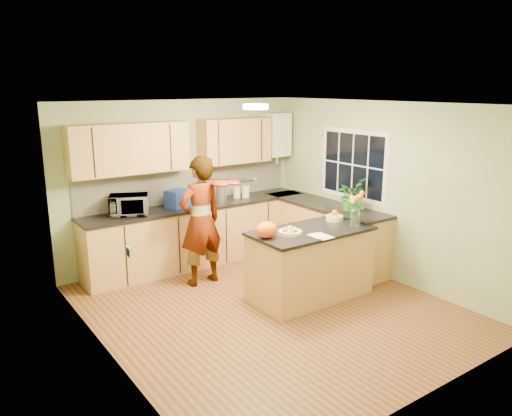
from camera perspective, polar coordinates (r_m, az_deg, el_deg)
floor at (r=6.35m, az=1.55°, el=-11.36°), size 4.50×4.50×0.00m
ceiling at (r=5.75m, az=1.72°, el=11.79°), size 4.00×4.50×0.02m
wall_back at (r=7.80m, az=-8.34°, el=2.96°), size 4.00×0.02×2.50m
wall_front at (r=4.42m, az=19.50°, el=-6.22°), size 4.00×0.02×2.50m
wall_left at (r=5.03m, az=-16.94°, el=-3.59°), size 0.02×4.50×2.50m
wall_right at (r=7.28m, az=14.34°, el=1.88°), size 0.02×4.50×2.50m
back_counter at (r=7.78m, az=-6.47°, el=-2.94°), size 3.64×0.62×0.94m
right_counter at (r=7.82m, az=7.84°, el=-2.87°), size 0.62×2.24×0.94m
splashback at (r=7.84m, az=-7.62°, el=2.67°), size 3.60×0.02×0.52m
upper_cabinets at (r=7.48m, az=-9.11°, el=7.12°), size 3.20×0.34×0.70m
boiler at (r=8.48m, az=2.40°, el=8.38°), size 0.40×0.30×0.86m
window_right at (r=7.61m, az=11.01°, el=4.87°), size 0.01×1.30×1.05m
light_switch at (r=4.48m, az=-14.33°, el=-4.89°), size 0.02×0.09×0.09m
ceiling_lamp at (r=5.99m, az=-0.04°, el=11.51°), size 0.30×0.30×0.07m
peninsula_island at (r=6.56m, az=6.24°, el=-6.28°), size 1.59×0.82×0.91m
fruit_dish at (r=6.18m, az=3.92°, el=-2.63°), size 0.29×0.29×0.10m
orange_bowl at (r=6.87m, az=8.97°, el=-0.94°), size 0.24×0.24×0.14m
flower_vase at (r=6.61m, az=11.36°, el=0.83°), size 0.27×0.27×0.50m
orange_bag at (r=6.01m, az=1.21°, el=-2.50°), size 0.32×0.30×0.20m
papers at (r=6.14m, az=7.50°, el=-3.20°), size 0.20×0.27×0.01m
violinist at (r=6.86m, az=-6.34°, el=-1.51°), size 0.68×0.47×1.80m
violin at (r=6.65m, az=-4.04°, el=2.83°), size 0.67×0.58×0.17m
microwave at (r=7.17m, az=-14.32°, el=0.34°), size 0.62×0.53×0.29m
blue_box at (r=7.48m, az=-8.98°, el=1.07°), size 0.39×0.34×0.26m
kettle at (r=7.80m, az=-4.03°, el=1.77°), size 0.18×0.18×0.34m
jar_cream at (r=8.04m, az=-2.23°, el=1.81°), size 0.15×0.15×0.18m
jar_white at (r=8.06m, az=-1.19°, el=1.88°), size 0.14×0.14×0.19m
potted_plant at (r=7.29m, az=10.78°, el=1.54°), size 0.53×0.50×0.48m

